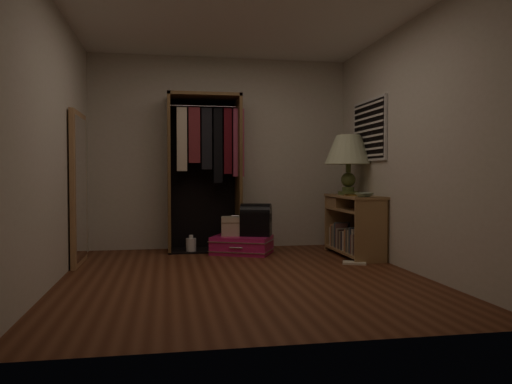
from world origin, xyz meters
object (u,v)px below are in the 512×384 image
pink_suitcase (242,245)px  table_lamp (348,151)px  train_case (235,226)px  floor_mirror (79,188)px  white_jug (191,245)px  open_wardrobe (206,159)px  black_bag (256,219)px  console_bookshelf (352,224)px

pink_suitcase → table_lamp: (1.34, -0.20, 1.19)m
pink_suitcase → train_case: train_case is taller
floor_mirror → table_lamp: floor_mirror is taller
floor_mirror → pink_suitcase: floor_mirror is taller
floor_mirror → white_jug: floor_mirror is taller
train_case → open_wardrobe: bearing=149.6°
open_wardrobe → black_bag: 1.05m
train_case → white_jug: size_ratio=1.68×
pink_suitcase → table_lamp: bearing=15.8°
open_wardrobe → pink_suitcase: bearing=-39.8°
console_bookshelf → white_jug: bearing=164.2°
console_bookshelf → train_case: 1.48m
floor_mirror → pink_suitcase: (1.90, 0.42, -0.74)m
black_bag → white_jug: 0.90m
white_jug → pink_suitcase: bearing=-16.2°
open_wardrobe → floor_mirror: size_ratio=1.21×
black_bag → floor_mirror: bearing=-150.0°
pink_suitcase → white_jug: bearing=-171.7°
console_bookshelf → open_wardrobe: bearing=157.5°
pink_suitcase → open_wardrobe: bearing=164.7°
table_lamp → white_jug: (-1.97, 0.39, -1.21)m
train_case → table_lamp: table_lamp is taller
white_jug → train_case: bearing=-10.2°
floor_mirror → train_case: bearing=15.3°
train_case → black_bag: 0.28m
pink_suitcase → table_lamp: size_ratio=1.17×
floor_mirror → black_bag: floor_mirror is taller
open_wardrobe → floor_mirror: open_wardrobe is taller
console_bookshelf → floor_mirror: 3.27m
open_wardrobe → white_jug: bearing=-139.6°
console_bookshelf → open_wardrobe: 2.08m
table_lamp → white_jug: table_lamp is taller
open_wardrobe → white_jug: (-0.20, -0.17, -1.12)m
console_bookshelf → black_bag: bearing=162.0°
floor_mirror → table_lamp: (3.24, 0.21, 0.45)m
train_case → black_bag: size_ratio=0.88×
console_bookshelf → train_case: (-1.41, 0.46, -0.05)m
open_wardrobe → black_bag: (0.61, -0.36, -0.78)m
train_case → table_lamp: 1.73m
table_lamp → pink_suitcase: bearing=171.3°
floor_mirror → pink_suitcase: bearing=12.3°
black_bag → white_jug: bearing=-173.9°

